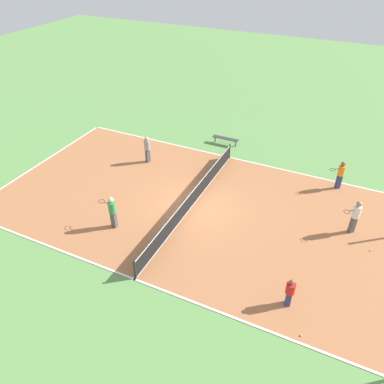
# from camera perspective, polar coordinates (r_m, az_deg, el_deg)

# --- Properties ---
(ground_plane) EXTENTS (80.00, 80.00, 0.00)m
(ground_plane) POSITION_cam_1_polar(r_m,az_deg,el_deg) (19.90, 0.00, -2.11)
(ground_plane) COLOR #60934C
(court_surface) EXTENTS (11.39, 21.01, 0.02)m
(court_surface) POSITION_cam_1_polar(r_m,az_deg,el_deg) (19.90, 0.00, -2.09)
(court_surface) COLOR #AD6B42
(court_surface) RESTS_ON ground_plane
(tennis_net) EXTENTS (11.19, 0.10, 0.97)m
(tennis_net) POSITION_cam_1_polar(r_m,az_deg,el_deg) (19.59, 0.00, -0.92)
(tennis_net) COLOR black
(tennis_net) RESTS_ON court_surface
(bench) EXTENTS (0.36, 1.80, 0.45)m
(bench) POSITION_cam_1_polar(r_m,az_deg,el_deg) (25.69, 5.12, 8.07)
(bench) COLOR #333338
(bench) RESTS_ON ground_plane
(player_far_green) EXTENTS (0.38, 0.95, 1.75)m
(player_far_green) POSITION_cam_1_polar(r_m,az_deg,el_deg) (18.34, -12.06, -2.72)
(player_far_green) COLOR #4C4C51
(player_far_green) RESTS_ON court_surface
(player_baseline_gray) EXTENTS (0.45, 0.45, 1.72)m
(player_baseline_gray) POSITION_cam_1_polar(r_m,az_deg,el_deg) (23.36, -6.84, 6.72)
(player_baseline_gray) COLOR #4C4C51
(player_baseline_gray) RESTS_ON court_surface
(player_coach_red) EXTENTS (0.43, 0.43, 1.36)m
(player_coach_red) POSITION_cam_1_polar(r_m,az_deg,el_deg) (15.21, 14.71, -14.39)
(player_coach_red) COLOR navy
(player_coach_red) RESTS_ON court_surface
(player_center_orange) EXTENTS (0.85, 0.93, 1.71)m
(player_center_orange) POSITION_cam_1_polar(r_m,az_deg,el_deg) (22.25, 21.72, 2.68)
(player_center_orange) COLOR navy
(player_center_orange) RESTS_ON court_surface
(player_near_white) EXTENTS (0.89, 0.90, 1.82)m
(player_near_white) POSITION_cam_1_polar(r_m,az_deg,el_deg) (19.20, 23.67, -3.18)
(player_near_white) COLOR #4C4C51
(player_near_white) RESTS_ON court_surface
(tennis_ball_far_baseline) EXTENTS (0.07, 0.07, 0.07)m
(tennis_ball_far_baseline) POSITION_cam_1_polar(r_m,az_deg,el_deg) (15.00, 16.30, -20.24)
(tennis_ball_far_baseline) COLOR #CCE033
(tennis_ball_far_baseline) RESTS_ON court_surface
(tennis_ball_right_alley) EXTENTS (0.07, 0.07, 0.07)m
(tennis_ball_right_alley) POSITION_cam_1_polar(r_m,az_deg,el_deg) (19.11, 25.59, -8.01)
(tennis_ball_right_alley) COLOR #CCE033
(tennis_ball_right_alley) RESTS_ON court_surface
(tennis_ball_midcourt) EXTENTS (0.07, 0.07, 0.07)m
(tennis_ball_midcourt) POSITION_cam_1_polar(r_m,az_deg,el_deg) (22.10, 4.17, 2.21)
(tennis_ball_midcourt) COLOR #CCE033
(tennis_ball_midcourt) RESTS_ON court_surface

